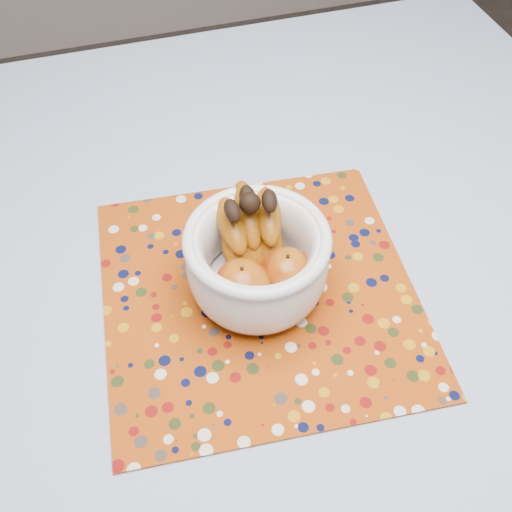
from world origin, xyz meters
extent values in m
plane|color=#2D2826|center=(0.00, 0.00, 0.00)|extent=(4.00, 4.00, 0.00)
cube|color=brown|center=(0.00, 0.00, 0.73)|extent=(1.20, 1.20, 0.04)
cylinder|color=brown|center=(-0.53, 0.53, 0.35)|extent=(0.06, 0.06, 0.71)
cylinder|color=brown|center=(0.53, 0.53, 0.35)|extent=(0.06, 0.06, 0.71)
cube|color=#6681AB|center=(0.00, 0.00, 0.76)|extent=(1.32, 1.32, 0.01)
cube|color=#923708|center=(-0.06, -0.05, 0.76)|extent=(0.47, 0.47, 0.00)
cylinder|color=white|center=(-0.06, -0.04, 0.77)|extent=(0.10, 0.10, 0.01)
cylinder|color=white|center=(-0.06, -0.04, 0.78)|extent=(0.14, 0.14, 0.01)
torus|color=white|center=(-0.06, -0.04, 0.87)|extent=(0.19, 0.19, 0.02)
ellipsoid|color=#711A04|center=(-0.09, -0.07, 0.82)|extent=(0.08, 0.08, 0.07)
ellipsoid|color=#711A04|center=(-0.02, -0.06, 0.82)|extent=(0.07, 0.07, 0.06)
sphere|color=black|center=(-0.06, 0.00, 0.90)|extent=(0.03, 0.03, 0.03)
camera|label=1|loc=(-0.21, -0.52, 1.45)|focal=42.00mm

